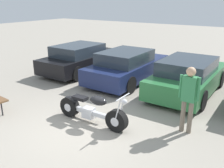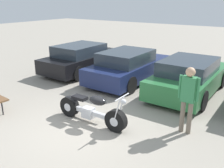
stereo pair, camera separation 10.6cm
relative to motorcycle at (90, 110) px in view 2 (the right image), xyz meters
name	(u,v)px [view 2 (the right image)]	position (x,y,z in m)	size (l,w,h in m)	color
ground_plane	(77,129)	(-0.04, -0.52, -0.39)	(60.00, 60.00, 0.00)	gray
motorcycle	(90,110)	(0.00, 0.00, 0.00)	(2.26, 0.62, 1.03)	black
parked_car_black	(82,58)	(-3.73, 3.92, 0.25)	(1.93, 4.29, 1.32)	black
parked_car_navy	(128,66)	(-1.13, 3.88, 0.25)	(1.93, 4.29, 1.32)	#19234C
parked_car_green	(189,77)	(1.48, 3.89, 0.25)	(1.93, 4.29, 1.32)	#286B38
person_standing	(188,95)	(2.38, 0.98, 0.67)	(0.52, 0.24, 1.77)	#726656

